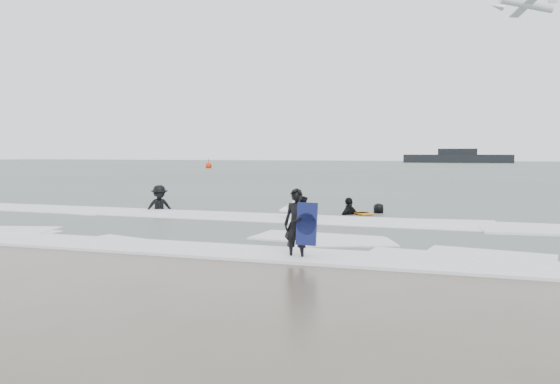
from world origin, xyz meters
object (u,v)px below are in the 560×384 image
(surfer_centre, at_px, (296,260))
(surfer_breaker, at_px, (160,211))
(surfer_wading, at_px, (303,222))
(surfer_right_near, at_px, (349,216))
(vessel_horizon, at_px, (457,158))
(surfer_right_far, at_px, (378,214))
(buoy, at_px, (209,166))

(surfer_centre, relative_size, surfer_breaker, 0.85)
(surfer_wading, xyz_separation_m, surfer_breaker, (-6.70, 1.51, 0.00))
(surfer_right_near, relative_size, vessel_horizon, 0.07)
(surfer_breaker, height_order, surfer_right_near, surfer_breaker)
(surfer_centre, relative_size, surfer_wading, 1.12)
(surfer_right_far, height_order, buoy, buoy)
(surfer_right_near, bearing_deg, surfer_wading, 2.67)
(surfer_wading, xyz_separation_m, surfer_right_far, (2.19, 3.24, 0.00))
(surfer_breaker, bearing_deg, surfer_right_near, -34.96)
(buoy, bearing_deg, surfer_breaker, -65.59)
(surfer_centre, relative_size, vessel_horizon, 0.06)
(surfer_breaker, xyz_separation_m, vessel_horizon, (10.18, 123.13, 1.32))
(surfer_wading, distance_m, surfer_right_near, 2.67)
(surfer_right_far, height_order, vessel_horizon, vessel_horizon)
(surfer_wading, bearing_deg, vessel_horizon, -74.71)
(surfer_breaker, xyz_separation_m, buoy, (-26.69, 58.82, 0.42))
(vessel_horizon, bearing_deg, surfer_right_near, -91.07)
(surfer_right_near, xyz_separation_m, surfer_right_far, (1.00, 0.84, 0.00))
(surfer_right_near, bearing_deg, buoy, -120.14)
(surfer_centre, height_order, vessel_horizon, vessel_horizon)
(surfer_wading, height_order, buoy, buoy)
(buoy, height_order, vessel_horizon, vessel_horizon)
(surfer_right_far, bearing_deg, vessel_horizon, -125.47)
(surfer_right_far, distance_m, buoy, 67.28)
(surfer_centre, distance_m, surfer_breaker, 11.76)
(surfer_centre, distance_m, buoy, 75.63)
(surfer_right_far, bearing_deg, surfer_centre, 52.88)
(surfer_right_near, bearing_deg, vessel_horizon, -152.04)
(surfer_wading, relative_size, buoy, 0.89)
(surfer_centre, distance_m, surfer_right_near, 9.03)
(surfer_right_near, height_order, buoy, buoy)
(surfer_right_near, distance_m, surfer_right_far, 1.31)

